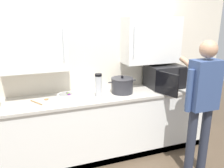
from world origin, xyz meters
TOP-DOWN VIEW (x-y plane):
  - back_wall_tiled at (0.00, 1.10)m, footprint 4.38×0.44m
  - counter_unit at (0.00, 0.80)m, footprint 3.14×0.61m
  - microwave_oven at (0.98, 0.83)m, footprint 0.51×0.74m
  - wooden_spoon at (-0.76, 0.81)m, footprint 0.23×0.22m
  - thermos_flask at (-0.04, 0.74)m, footprint 0.09×0.09m
  - stock_pot at (0.31, 0.79)m, footprint 0.40×0.30m
  - fruit_bowl at (-0.46, 0.78)m, footprint 0.22×0.22m
  - person_figure at (1.02, 0.04)m, footprint 0.44×0.61m

SIDE VIEW (x-z plane):
  - counter_unit at x=0.00m, z-range 0.00..0.91m
  - wooden_spoon at x=-0.76m, z-range 0.91..0.92m
  - fruit_bowl at x=-0.46m, z-range 0.90..0.99m
  - person_figure at x=1.02m, z-range 0.16..1.84m
  - stock_pot at x=0.31m, z-range 0.89..1.13m
  - thermos_flask at x=-0.04m, z-range 0.91..1.22m
  - microwave_oven at x=0.98m, z-range 0.91..1.23m
  - back_wall_tiled at x=0.00m, z-range 0.04..2.83m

